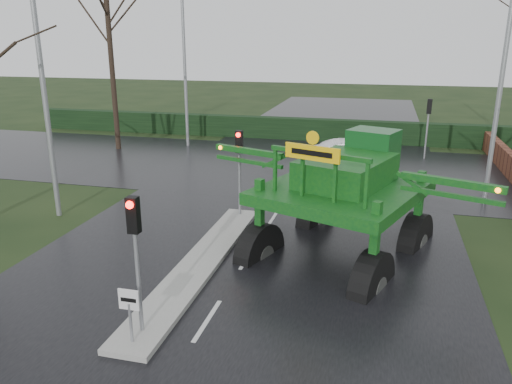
% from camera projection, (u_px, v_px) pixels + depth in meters
% --- Properties ---
extents(ground, '(140.00, 140.00, 0.00)m').
position_uv_depth(ground, '(207.00, 321.00, 12.66)').
color(ground, black).
rests_on(ground, ground).
extents(road_main, '(14.00, 80.00, 0.02)m').
position_uv_depth(road_main, '(284.00, 201.00, 21.92)').
color(road_main, black).
rests_on(road_main, ground).
extents(road_cross, '(80.00, 12.00, 0.02)m').
position_uv_depth(road_cross, '(305.00, 168.00, 27.47)').
color(road_cross, black).
rests_on(road_cross, ground).
extents(median_island, '(1.20, 10.00, 0.16)m').
position_uv_depth(median_island, '(200.00, 263.00, 15.72)').
color(median_island, gray).
rests_on(median_island, ground).
extents(hedge_row, '(44.00, 0.90, 1.50)m').
position_uv_depth(hedge_row, '(323.00, 130.00, 34.65)').
color(hedge_row, black).
rests_on(hedge_row, ground).
extents(keep_left_sign, '(0.50, 0.07, 1.35)m').
position_uv_depth(keep_left_sign, '(129.00, 307.00, 11.27)').
color(keep_left_sign, gray).
rests_on(keep_left_sign, ground).
extents(traffic_signal_near, '(0.26, 0.33, 3.52)m').
position_uv_depth(traffic_signal_near, '(135.00, 236.00, 11.27)').
color(traffic_signal_near, gray).
rests_on(traffic_signal_near, ground).
extents(traffic_signal_mid, '(0.26, 0.33, 3.52)m').
position_uv_depth(traffic_signal_mid, '(239.00, 155.00, 19.14)').
color(traffic_signal_mid, gray).
rests_on(traffic_signal_mid, ground).
extents(traffic_signal_far, '(0.26, 0.33, 3.52)m').
position_uv_depth(traffic_signal_far, '(428.00, 115.00, 28.88)').
color(traffic_signal_far, gray).
rests_on(traffic_signal_far, ground).
extents(street_light_left_near, '(3.85, 0.30, 10.00)m').
position_uv_depth(street_light_left_near, '(48.00, 63.00, 18.38)').
color(street_light_left_near, gray).
rests_on(street_light_left_near, ground).
extents(street_light_right, '(3.85, 0.30, 10.00)m').
position_uv_depth(street_light_right, '(496.00, 61.00, 20.06)').
color(street_light_right, gray).
rests_on(street_light_right, ground).
extents(street_light_left_far, '(3.85, 0.30, 10.00)m').
position_uv_depth(street_light_left_far, '(189.00, 53.00, 31.33)').
color(street_light_left_far, gray).
rests_on(street_light_left_far, ground).
extents(tree_left_far, '(7.70, 7.70, 13.26)m').
position_uv_depth(tree_left_far, '(109.00, 33.00, 30.16)').
color(tree_left_far, black).
rests_on(tree_left_far, ground).
extents(crop_sprayer, '(9.23, 7.29, 5.47)m').
position_uv_depth(crop_sprayer, '(264.00, 178.00, 15.96)').
color(crop_sprayer, black).
rests_on(crop_sprayer, ground).
extents(white_sedan, '(4.86, 2.71, 1.52)m').
position_uv_depth(white_sedan, '(351.00, 168.00, 27.50)').
color(white_sedan, silver).
rests_on(white_sedan, ground).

